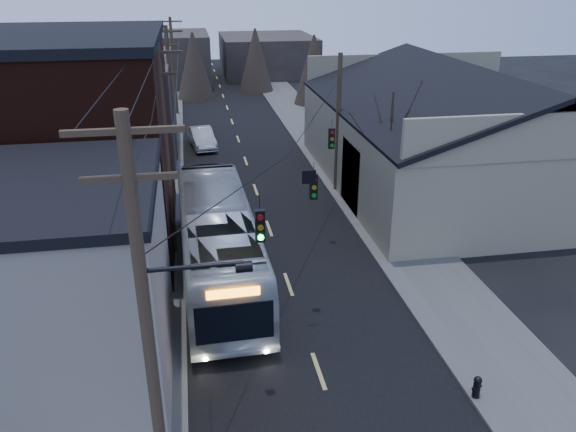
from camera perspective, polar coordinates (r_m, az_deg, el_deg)
name	(u,v)px	position (r m, az deg, el deg)	size (l,w,h in m)	color
road_surface	(249,170)	(39.60, -4.01, 4.71)	(9.00, 110.00, 0.02)	black
sidewalk_left	(154,174)	(39.50, -13.45, 4.14)	(4.00, 110.00, 0.12)	#474744
sidewalk_right	(338,164)	(40.72, 5.15, 5.29)	(4.00, 110.00, 0.12)	#474744
building_clapboard	(34,293)	(19.46, -24.39, -7.17)	(8.00, 8.00, 7.00)	gray
building_brick	(60,149)	(29.06, -22.11, 6.33)	(10.00, 12.00, 10.00)	black
building_left_far	(112,107)	(44.65, -17.45, 10.52)	(9.00, 14.00, 7.00)	#2E2824
warehouse	(458,143)	(37.77, 16.92, 7.08)	(16.16, 20.60, 7.73)	gray
building_far_left	(168,59)	(72.99, -12.10, 15.37)	(10.00, 12.00, 6.00)	#2E2824
building_far_right	(267,55)	(78.72, -2.14, 16.04)	(12.00, 14.00, 5.00)	#2E2824
bare_tree	(389,159)	(30.58, 10.18, 5.75)	(0.40, 0.40, 7.20)	black
utility_lines	(203,123)	(32.41, -8.65, 9.36)	(11.24, 45.28, 10.50)	#382B1E
bus	(218,241)	(24.99, -7.12, -2.55)	(3.09, 13.19, 3.67)	#B2B9BE
parked_car	(202,138)	(45.08, -8.74, 7.86)	(1.63, 4.68, 1.54)	#B5B9BE
fire_hydrant	(477,386)	(19.79, 18.65, -16.05)	(0.38, 0.27, 0.78)	black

